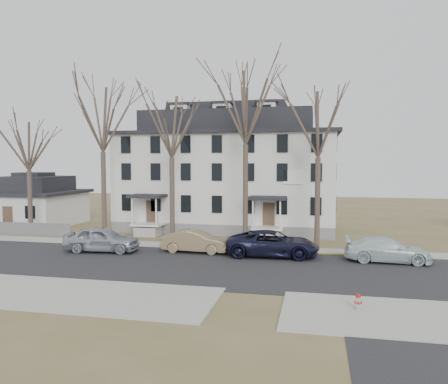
% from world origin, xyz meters
% --- Properties ---
extents(ground, '(120.00, 120.00, 0.00)m').
position_xyz_m(ground, '(0.00, 0.00, 0.00)').
color(ground, brown).
rests_on(ground, ground).
extents(main_road, '(120.00, 10.00, 0.04)m').
position_xyz_m(main_road, '(0.00, 2.00, 0.00)').
color(main_road, '#27272A').
rests_on(main_road, ground).
extents(far_sidewalk, '(120.00, 2.00, 0.08)m').
position_xyz_m(far_sidewalk, '(0.00, 8.00, 0.00)').
color(far_sidewalk, '#A09F97').
rests_on(far_sidewalk, ground).
extents(near_sidewalk_left, '(20.00, 5.00, 0.08)m').
position_xyz_m(near_sidewalk_left, '(-8.00, -5.00, 0.00)').
color(near_sidewalk_left, '#A09F97').
rests_on(near_sidewalk_left, ground).
extents(yellow_curb, '(14.00, 0.25, 0.06)m').
position_xyz_m(yellow_curb, '(5.00, 7.10, 0.00)').
color(yellow_curb, gold).
rests_on(yellow_curb, ground).
extents(boarding_house, '(20.80, 12.36, 12.05)m').
position_xyz_m(boarding_house, '(-2.00, 17.95, 5.38)').
color(boarding_house, slate).
rests_on(boarding_house, ground).
extents(small_house, '(8.70, 8.70, 5.00)m').
position_xyz_m(small_house, '(-22.00, 16.00, 2.25)').
color(small_house, silver).
rests_on(small_house, ground).
extents(tree_far_left, '(8.40, 8.40, 13.72)m').
position_xyz_m(tree_far_left, '(-11.00, 9.80, 10.34)').
color(tree_far_left, '#473B31').
rests_on(tree_far_left, ground).
extents(tree_mid_left, '(7.80, 7.80, 12.74)m').
position_xyz_m(tree_mid_left, '(-5.00, 9.80, 9.60)').
color(tree_mid_left, '#473B31').
rests_on(tree_mid_left, ground).
extents(tree_center, '(9.00, 9.00, 14.70)m').
position_xyz_m(tree_center, '(1.00, 9.80, 11.08)').
color(tree_center, '#473B31').
rests_on(tree_center, ground).
extents(tree_mid_right, '(7.80, 7.80, 12.74)m').
position_xyz_m(tree_mid_right, '(6.50, 9.80, 9.60)').
color(tree_mid_right, '#473B31').
rests_on(tree_mid_right, ground).
extents(tree_bungalow, '(6.60, 6.60, 10.78)m').
position_xyz_m(tree_bungalow, '(-18.00, 9.80, 8.12)').
color(tree_bungalow, '#473B31').
rests_on(tree_bungalow, ground).
extents(car_silver, '(5.46, 2.56, 1.81)m').
position_xyz_m(car_silver, '(-8.56, 4.68, 0.90)').
color(car_silver, '#A1A9B4').
rests_on(car_silver, ground).
extents(car_tan, '(4.83, 1.78, 1.58)m').
position_xyz_m(car_tan, '(-1.94, 5.86, 0.79)').
color(car_tan, '#837150').
rests_on(car_tan, ground).
extents(car_navy, '(6.35, 3.13, 1.73)m').
position_xyz_m(car_navy, '(3.56, 5.70, 0.87)').
color(car_navy, black).
rests_on(car_navy, ground).
extents(car_white, '(5.35, 2.24, 1.54)m').
position_xyz_m(car_white, '(10.91, 5.53, 0.77)').
color(car_white, silver).
rests_on(car_white, ground).
extents(bicycle_left, '(1.92, 0.93, 0.97)m').
position_xyz_m(bicycle_left, '(-12.16, 11.04, 0.48)').
color(bicycle_left, black).
rests_on(bicycle_left, ground).
extents(fire_hydrant, '(0.33, 0.31, 0.79)m').
position_xyz_m(fire_hydrant, '(8.24, -4.49, 0.40)').
color(fire_hydrant, '#B7B7BA').
rests_on(fire_hydrant, ground).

